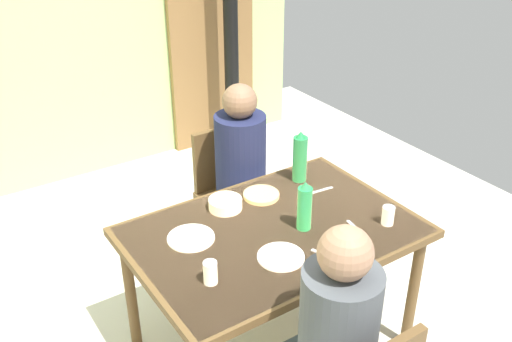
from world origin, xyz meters
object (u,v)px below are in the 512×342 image
(person_far_diner, at_px, (242,156))
(serving_bowl_center, at_px, (225,204))
(water_bottle_green_near, at_px, (300,158))
(person_near_diner, at_px, (336,324))
(dining_table, at_px, (273,242))
(chair_far_diner, at_px, (231,188))
(water_bottle_green_far, at_px, (304,207))

(person_far_diner, xyz_separation_m, serving_bowl_center, (-0.35, -0.39, -0.00))
(water_bottle_green_near, distance_m, serving_bowl_center, 0.50)
(person_near_diner, bearing_deg, person_far_diner, 71.84)
(dining_table, height_order, water_bottle_green_near, water_bottle_green_near)
(chair_far_diner, xyz_separation_m, serving_bowl_center, (-0.35, -0.53, 0.28))
(water_bottle_green_far, bearing_deg, dining_table, 150.99)
(dining_table, distance_m, person_near_diner, 0.71)
(dining_table, bearing_deg, chair_far_diner, 72.79)
(person_far_diner, bearing_deg, chair_far_diner, -90.00)
(dining_table, bearing_deg, water_bottle_green_far, -29.01)
(serving_bowl_center, bearing_deg, water_bottle_green_near, 3.24)
(person_near_diner, xyz_separation_m, serving_bowl_center, (0.10, 0.97, -0.00))
(chair_far_diner, height_order, person_far_diner, person_far_diner)
(dining_table, distance_m, serving_bowl_center, 0.32)
(chair_far_diner, xyz_separation_m, person_near_diner, (-0.45, -1.50, 0.28))
(chair_far_diner, height_order, serving_bowl_center, chair_far_diner)
(person_far_diner, distance_m, water_bottle_green_near, 0.41)
(chair_far_diner, distance_m, water_bottle_green_near, 0.65)
(water_bottle_green_far, relative_size, serving_bowl_center, 1.50)
(chair_far_diner, height_order, water_bottle_green_near, water_bottle_green_near)
(person_far_diner, relative_size, water_bottle_green_far, 3.02)
(person_far_diner, relative_size, water_bottle_green_near, 2.63)
(person_near_diner, height_order, water_bottle_green_far, person_near_diner)
(water_bottle_green_near, xyz_separation_m, water_bottle_green_far, (-0.27, -0.39, -0.02))
(chair_far_diner, relative_size, serving_bowl_center, 5.12)
(person_far_diner, bearing_deg, water_bottle_green_far, 80.52)
(dining_table, relative_size, chair_far_diner, 1.56)
(person_far_diner, relative_size, serving_bowl_center, 4.53)
(chair_far_diner, bearing_deg, serving_bowl_center, 56.68)
(chair_far_diner, xyz_separation_m, water_bottle_green_far, (-0.13, -0.89, 0.37))
(chair_far_diner, bearing_deg, dining_table, 72.79)
(dining_table, xyz_separation_m, person_far_diner, (0.25, 0.68, 0.11))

